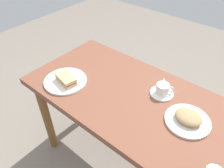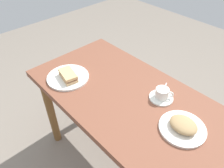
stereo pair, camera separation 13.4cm
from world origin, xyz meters
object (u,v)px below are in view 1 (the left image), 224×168
Objects in this scene: sandwich_front at (66,79)px; side_plate at (187,121)px; sandwich_plate at (66,81)px; spoon at (163,85)px; dining_table at (128,106)px; coffee_cup at (163,89)px; coffee_saucer at (162,93)px.

sandwich_front is 0.76m from side_plate.
sandwich_plate is 2.91× the size of spoon.
dining_table is 4.68× the size of sandwich_plate.
coffee_cup is (-0.52, -0.31, 0.01)m from sandwich_front.
sandwich_front is (0.36, 0.18, 0.15)m from dining_table.
dining_table is 5.37× the size of side_plate.
sandwich_plate reaches higher than coffee_saucer.
coffee_cup is (-0.00, -0.00, 0.04)m from coffee_saucer.
coffee_saucer is at bearing -151.14° from sandwich_plate.
coffee_saucer is at bearing -25.95° from side_plate.
sandwich_plate reaches higher than dining_table.
side_plate is (-0.73, -0.20, -0.03)m from sandwich_front.
side_plate is (-0.21, 0.11, -0.04)m from coffee_cup.
sandwich_front reaches higher than side_plate.
coffee_cup is 0.41× the size of side_plate.
side_plate is (-0.21, 0.10, 0.00)m from coffee_saucer.
spoon is at bearing -123.32° from dining_table.
side_plate is (-0.24, 0.17, -0.01)m from spoon.
sandwich_front is 1.11× the size of coffee_saucer.
coffee_saucer is 1.46× the size of coffee_cup.
dining_table is 8.15× the size of sandwich_front.
sandwich_plate is at bearing -21.01° from sandwich_front.
sandwich_plate and side_plate have the same top height.
sandwich_front reaches higher than spoon.
sandwich_plate is 2.81× the size of coffee_cup.
coffee_cup is at bearing -146.94° from coffee_saucer.
dining_table is at bearing 38.74° from coffee_cup.
coffee_saucer is 0.04m from coffee_cup.
sandwich_plate is at bearing 35.62° from spoon.
coffee_cup reaches higher than coffee_saucer.
spoon reaches higher than dining_table.
coffee_saucer is at bearing 33.06° from coffee_cup.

